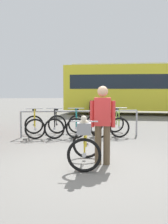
{
  "coord_description": "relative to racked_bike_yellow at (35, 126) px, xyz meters",
  "views": [
    {
      "loc": [
        -0.68,
        -5.21,
        1.58
      ],
      "look_at": [
        -0.08,
        1.35,
        1.0
      ],
      "focal_mm": 42.2,
      "sensor_mm": 36.0,
      "label": 1
    }
  ],
  "objects": [
    {
      "name": "person_with_featured_bike",
      "position": [
        1.72,
        -3.39,
        0.54
      ],
      "size": [
        0.52,
        0.26,
        1.64
      ],
      "color": "brown",
      "rests_on": "ground"
    },
    {
      "name": "racked_bike_yellow",
      "position": [
        0.0,
        0.0,
        0.0
      ],
      "size": [
        0.8,
        1.2,
        0.98
      ],
      "color": "black",
      "rests_on": "ground"
    },
    {
      "name": "racked_bike_lime",
      "position": [
        2.8,
        0.07,
        0.0
      ],
      "size": [
        0.73,
        1.12,
        0.97
      ],
      "color": "black",
      "rests_on": "ground"
    },
    {
      "name": "ground_plane",
      "position": [
        1.52,
        -3.53,
        -0.37
      ],
      "size": [
        80.0,
        80.0,
        0.0
      ],
      "primitive_type": "plane",
      "color": "slate"
    },
    {
      "name": "featured_bicycle",
      "position": [
        1.35,
        -3.51,
        0.12
      ],
      "size": [
        0.82,
        1.24,
        1.09
      ],
      "color": "black",
      "rests_on": "ground"
    },
    {
      "name": "bus_distant",
      "position": [
        6.21,
        7.18,
        1.37
      ],
      "size": [
        10.31,
        4.87,
        3.08
      ],
      "color": "yellow",
      "rests_on": "ground"
    },
    {
      "name": "bike_rack_rail",
      "position": [
        1.51,
        -0.14,
        0.32
      ],
      "size": [
        3.91,
        0.16,
        0.88
      ],
      "color": "#99999E",
      "rests_on": "ground"
    },
    {
      "name": "racked_bike_black",
      "position": [
        0.7,
        0.02,
        0.0
      ],
      "size": [
        0.74,
        1.13,
        0.97
      ],
      "color": "black",
      "rests_on": "ground"
    },
    {
      "name": "racked_bike_teal",
      "position": [
        1.4,
        0.04,
        0.0
      ],
      "size": [
        0.77,
        1.17,
        0.97
      ],
      "color": "black",
      "rests_on": "ground"
    },
    {
      "name": "racked_bike_red",
      "position": [
        2.1,
        0.05,
        0.0
      ],
      "size": [
        0.71,
        1.12,
        0.97
      ],
      "color": "black",
      "rests_on": "ground"
    }
  ]
}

